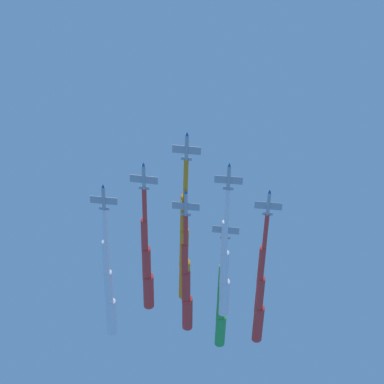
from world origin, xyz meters
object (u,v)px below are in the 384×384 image
Objects in this scene: jet_starboard_mid at (260,296)px; jet_port_outer at (109,289)px; jet_starboard_outer at (221,306)px; jet_port_inner at (224,270)px; jet_port_mid at (186,288)px; jet_lead at (184,249)px; jet_starboard_inner at (147,265)px.

jet_starboard_mid is 1.02× the size of jet_port_outer.
jet_port_outer is at bearing -162.35° from jet_starboard_outer.
jet_port_mid is at bearing 155.47° from jet_port_inner.
jet_lead reaches higher than jet_port_inner.
jet_lead is at bearing -107.63° from jet_starboard_outer.
jet_starboard_mid is at bearing -13.26° from jet_starboard_outer.
jet_lead is at bearing -29.23° from jet_port_outer.
jet_port_mid is (-13.26, 6.05, -0.31)m from jet_port_inner.
jet_starboard_inner is at bearing 163.09° from jet_lead.
jet_lead is 15.27m from jet_port_inner.
jet_lead is at bearing -139.91° from jet_port_inner.
jet_port_outer reaches higher than jet_port_mid.
jet_starboard_outer is (10.18, 11.13, 0.75)m from jet_port_mid.
jet_port_outer reaches higher than jet_starboard_inner.
jet_port_inner is 1.07× the size of jet_starboard_outer.
jet_starboard_inner is 31.45m from jet_starboard_outer.
jet_starboard_mid is (23.53, 7.98, 0.69)m from jet_port_mid.
jet_starboard_inner is 1.01× the size of jet_starboard_outer.
jet_port_inner is at bearing -126.20° from jet_starboard_mid.
jet_port_outer is 1.11× the size of jet_starboard_outer.
jet_lead is 1.05× the size of jet_port_inner.
jet_starboard_mid is 50.29m from jet_port_outer.
jet_lead is 1.10× the size of jet_port_mid.
jet_starboard_outer is (-3.08, 17.18, 0.44)m from jet_port_inner.
jet_port_outer is at bearing 171.82° from jet_port_inner.
jet_starboard_inner is at bearing -166.28° from jet_port_inner.
jet_port_mid is 0.92× the size of jet_port_outer.
jet_starboard_outer is at bearing 17.65° from jet_port_outer.
jet_port_mid is 1.02× the size of jet_starboard_outer.
jet_port_outer is (-49.57, -8.38, 1.60)m from jet_starboard_mid.
jet_port_outer is at bearing -179.12° from jet_port_mid.
jet_port_mid is 26.14m from jet_port_outer.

